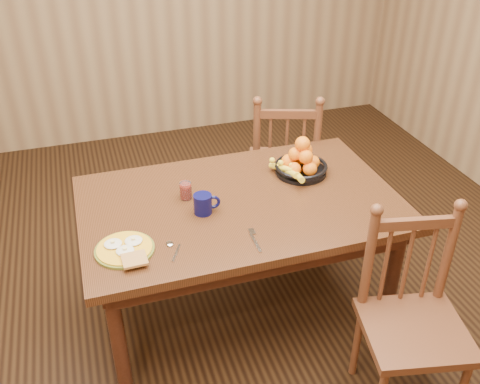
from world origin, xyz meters
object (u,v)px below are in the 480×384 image
object	(u,v)px
dining_table	(240,214)
coffee_mug	(204,204)
chair_near	(412,320)
fruit_bowl	(300,163)
chair_far	(284,165)
breakfast_plate	(125,249)

from	to	relation	value
dining_table	coffee_mug	world-z (taller)	coffee_mug
dining_table	chair_near	distance (m)	0.97
coffee_mug	dining_table	bearing A→B (deg)	13.95
fruit_bowl	chair_far	bearing A→B (deg)	75.99
dining_table	breakfast_plate	distance (m)	0.66
chair_near	fruit_bowl	xyz separation A→B (m)	(-0.16, 0.93, 0.34)
chair_near	breakfast_plate	distance (m)	1.31
coffee_mug	fruit_bowl	distance (m)	0.63
breakfast_plate	coffee_mug	bearing A→B (deg)	25.35
chair_far	fruit_bowl	world-z (taller)	chair_far
coffee_mug	fruit_bowl	size ratio (longest dim) A/B	0.41
breakfast_plate	fruit_bowl	bearing A→B (deg)	21.97
chair_far	breakfast_plate	world-z (taller)	chair_far
chair_far	breakfast_plate	distance (m)	1.52
dining_table	chair_near	bearing A→B (deg)	-53.91
breakfast_plate	coffee_mug	xyz separation A→B (m)	(0.41, 0.19, 0.04)
dining_table	fruit_bowl	distance (m)	0.45
coffee_mug	fruit_bowl	xyz separation A→B (m)	(0.60, 0.21, 0.01)
coffee_mug	chair_near	bearing A→B (deg)	-43.36
dining_table	coffee_mug	distance (m)	0.25
breakfast_plate	fruit_bowl	world-z (taller)	fruit_bowl
chair_near	coffee_mug	distance (m)	1.09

